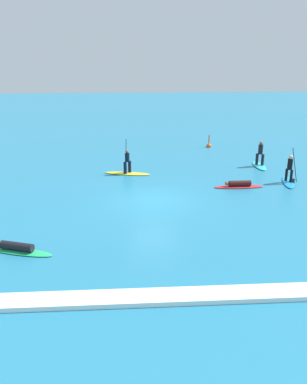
{
  "coord_description": "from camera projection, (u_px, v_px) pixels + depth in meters",
  "views": [
    {
      "loc": [
        -1.39,
        -21.48,
        7.96
      ],
      "look_at": [
        0.0,
        0.0,
        0.5
      ],
      "focal_mm": 38.66,
      "sensor_mm": 36.0,
      "label": 1
    }
  ],
  "objects": [
    {
      "name": "surfer_on_green_board",
      "position": [
        16.0,
        248.0,
        17.11
      ],
      "size": [
        3.33,
        1.68,
        0.43
      ],
      "rotation": [
        0.0,
        0.0,
        2.81
      ],
      "color": "#23B266",
      "rests_on": "ground_plane"
    },
    {
      "name": "marker_buoy",
      "position": [
        209.0,
        145.0,
        35.41
      ],
      "size": [
        0.41,
        0.41,
        1.15
      ],
      "color": "#E55119",
      "rests_on": "ground_plane"
    },
    {
      "name": "surfer_on_red_board",
      "position": [
        239.0,
        185.0,
        25.09
      ],
      "size": [
        3.04,
        0.7,
        0.43
      ],
      "rotation": [
        0.0,
        0.0,
        3.15
      ],
      "color": "red",
      "rests_on": "ground_plane"
    },
    {
      "name": "surfer_on_teal_board",
      "position": [
        260.0,
        160.0,
        29.5
      ],
      "size": [
        0.84,
        2.53,
        1.82
      ],
      "rotation": [
        0.0,
        0.0,
        4.67
      ],
      "color": "#33C6CC",
      "rests_on": "ground_plane"
    },
    {
      "name": "wave_crest",
      "position": [
        172.0,
        297.0,
        13.88
      ],
      "size": [
        23.49,
        0.9,
        0.18
      ],
      "primitive_type": "cube",
      "color": "white",
      "rests_on": "ground_plane"
    },
    {
      "name": "surfer_on_yellow_board",
      "position": [
        127.0,
        168.0,
        27.71
      ],
      "size": [
        3.15,
        1.41,
        2.32
      ],
      "rotation": [
        0.0,
        0.0,
        2.91
      ],
      "color": "yellow",
      "rests_on": "ground_plane"
    },
    {
      "name": "surfer_on_blue_board",
      "position": [
        289.0,
        176.0,
        25.87
      ],
      "size": [
        1.27,
        2.71,
        2.28
      ],
      "rotation": [
        0.0,
        0.0,
        4.47
      ],
      "color": "#1E8CD1",
      "rests_on": "ground_plane"
    },
    {
      "name": "ground_plane",
      "position": [
        154.0,
        200.0,
        22.95
      ],
      "size": [
        120.0,
        120.0,
        0.0
      ],
      "primitive_type": "plane",
      "color": "teal",
      "rests_on": "ground"
    }
  ]
}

